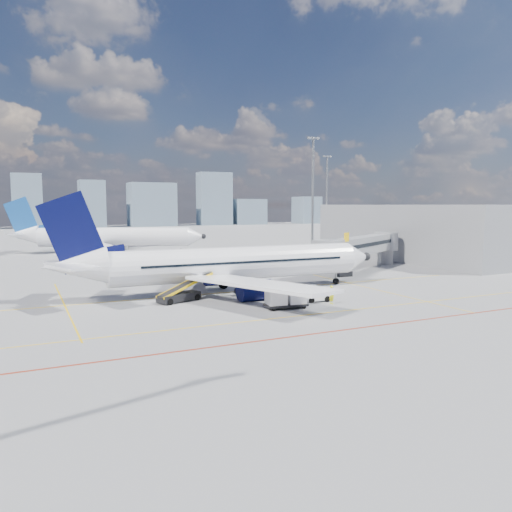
{
  "coord_description": "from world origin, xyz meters",
  "views": [
    {
      "loc": [
        -23.78,
        -44.19,
        9.95
      ],
      "look_at": [
        1.17,
        8.22,
        4.0
      ],
      "focal_mm": 35.0,
      "sensor_mm": 36.0,
      "label": 1
    }
  ],
  "objects_px": {
    "main_aircraft": "(225,265)",
    "belt_loader": "(180,295)",
    "baggage_tug": "(315,294)",
    "cargo_dolly": "(286,296)",
    "ramp_worker": "(332,295)",
    "second_aircraft": "(106,237)"
  },
  "relations": [
    {
      "from": "baggage_tug",
      "to": "ramp_worker",
      "type": "distance_m",
      "value": 1.93
    },
    {
      "from": "baggage_tug",
      "to": "belt_loader",
      "type": "xyz_separation_m",
      "value": [
        -12.57,
        6.09,
        -0.13
      ]
    },
    {
      "from": "second_aircraft",
      "to": "cargo_dolly",
      "type": "relative_size",
      "value": 9.38
    },
    {
      "from": "baggage_tug",
      "to": "cargo_dolly",
      "type": "bearing_deg",
      "value": -154.17
    },
    {
      "from": "belt_loader",
      "to": "baggage_tug",
      "type": "bearing_deg",
      "value": -47.76
    },
    {
      "from": "cargo_dolly",
      "to": "belt_loader",
      "type": "bearing_deg",
      "value": 142.62
    },
    {
      "from": "second_aircraft",
      "to": "ramp_worker",
      "type": "bearing_deg",
      "value": -59.91
    },
    {
      "from": "main_aircraft",
      "to": "ramp_worker",
      "type": "bearing_deg",
      "value": -54.61
    },
    {
      "from": "ramp_worker",
      "to": "cargo_dolly",
      "type": "bearing_deg",
      "value": 91.26
    },
    {
      "from": "baggage_tug",
      "to": "ramp_worker",
      "type": "xyz_separation_m",
      "value": [
        0.85,
        -1.73,
        0.1
      ]
    },
    {
      "from": "baggage_tug",
      "to": "cargo_dolly",
      "type": "distance_m",
      "value": 4.75
    },
    {
      "from": "baggage_tug",
      "to": "belt_loader",
      "type": "relative_size",
      "value": 0.39
    },
    {
      "from": "ramp_worker",
      "to": "main_aircraft",
      "type": "bearing_deg",
      "value": 35.58
    },
    {
      "from": "main_aircraft",
      "to": "belt_loader",
      "type": "height_order",
      "value": "main_aircraft"
    },
    {
      "from": "second_aircraft",
      "to": "cargo_dolly",
      "type": "xyz_separation_m",
      "value": [
        6.6,
        -65.86,
        -2.0
      ]
    },
    {
      "from": "baggage_tug",
      "to": "ramp_worker",
      "type": "bearing_deg",
      "value": -59.02
    },
    {
      "from": "second_aircraft",
      "to": "cargo_dolly",
      "type": "height_order",
      "value": "second_aircraft"
    },
    {
      "from": "baggage_tug",
      "to": "cargo_dolly",
      "type": "xyz_separation_m",
      "value": [
        -4.41,
        -1.71,
        0.39
      ]
    },
    {
      "from": "main_aircraft",
      "to": "second_aircraft",
      "type": "relative_size",
      "value": 1.0
    },
    {
      "from": "second_aircraft",
      "to": "ramp_worker",
      "type": "xyz_separation_m",
      "value": [
        11.86,
        -65.88,
        -2.29
      ]
    },
    {
      "from": "baggage_tug",
      "to": "belt_loader",
      "type": "bearing_deg",
      "value": 158.78
    },
    {
      "from": "main_aircraft",
      "to": "belt_loader",
      "type": "xyz_separation_m",
      "value": [
        -6.16,
        -2.9,
        -2.52
      ]
    }
  ]
}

